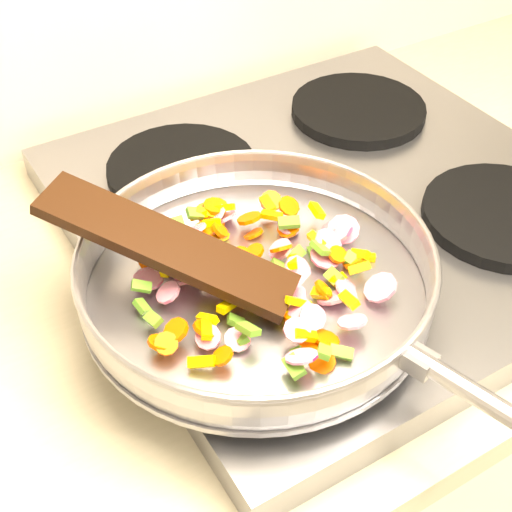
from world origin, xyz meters
TOP-DOWN VIEW (x-y plane):
  - cooktop at (-0.70, 1.67)m, footprint 0.60×0.60m
  - grate_fl at (-0.84, 1.52)m, footprint 0.19×0.19m
  - grate_fr at (-0.56, 1.52)m, footprint 0.19×0.19m
  - grate_bl at (-0.84, 1.81)m, footprint 0.19×0.19m
  - grate_br at (-0.56, 1.81)m, footprint 0.19×0.19m
  - saute_pan at (-0.88, 1.56)m, footprint 0.39×0.55m
  - vegetable_heap at (-0.87, 1.57)m, footprint 0.28×0.27m
  - wooden_spatula at (-0.95, 1.61)m, footprint 0.21×0.24m

SIDE VIEW (x-z plane):
  - cooktop at x=-0.70m, z-range 0.90..0.94m
  - grate_fl at x=-0.84m, z-range 0.94..0.96m
  - grate_fr at x=-0.56m, z-range 0.94..0.96m
  - grate_bl at x=-0.84m, z-range 0.94..0.96m
  - grate_br at x=-0.56m, z-range 0.94..0.96m
  - vegetable_heap at x=-0.87m, z-range 0.95..1.00m
  - saute_pan at x=-0.88m, z-range 0.96..1.01m
  - wooden_spatula at x=-0.95m, z-range 0.97..1.05m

